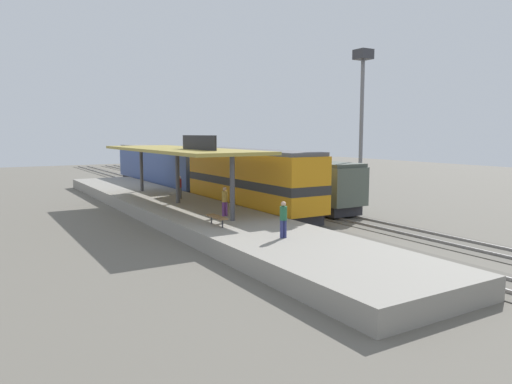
# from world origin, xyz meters

# --- Properties ---
(ground_plane) EXTENTS (120.00, 120.00, 0.00)m
(ground_plane) POSITION_xyz_m (2.00, 0.00, 0.00)
(ground_plane) COLOR #666056
(track_near) EXTENTS (3.20, 110.00, 0.16)m
(track_near) POSITION_xyz_m (0.00, 0.00, 0.03)
(track_near) COLOR #565249
(track_near) RESTS_ON ground
(track_far) EXTENTS (3.20, 110.00, 0.16)m
(track_far) POSITION_xyz_m (4.60, 0.00, 0.03)
(track_far) COLOR #565249
(track_far) RESTS_ON ground
(platform) EXTENTS (6.00, 44.00, 0.90)m
(platform) POSITION_xyz_m (-4.60, 0.00, 0.45)
(platform) COLOR gray
(platform) RESTS_ON ground
(station_canopy) EXTENTS (5.20, 18.00, 4.70)m
(station_canopy) POSITION_xyz_m (-4.60, -0.09, 4.53)
(station_canopy) COLOR #47474C
(station_canopy) RESTS_ON platform
(platform_bench) EXTENTS (0.44, 1.70, 0.50)m
(platform_bench) POSITION_xyz_m (-6.00, -8.86, 1.34)
(platform_bench) COLOR #333338
(platform_bench) RESTS_ON platform
(locomotive) EXTENTS (2.93, 14.43, 4.44)m
(locomotive) POSITION_xyz_m (0.00, -2.00, 2.41)
(locomotive) COLOR #28282D
(locomotive) RESTS_ON track_near
(passenger_carriage_single) EXTENTS (2.90, 20.00, 4.24)m
(passenger_carriage_single) POSITION_xyz_m (0.00, 16.00, 2.31)
(passenger_carriage_single) COLOR #28282D
(passenger_carriage_single) RESTS_ON track_near
(freight_car) EXTENTS (2.80, 12.00, 3.54)m
(freight_car) POSITION_xyz_m (4.60, -1.71, 1.97)
(freight_car) COLOR #28282D
(freight_car) RESTS_ON track_far
(light_mast) EXTENTS (1.10, 1.10, 11.70)m
(light_mast) POSITION_xyz_m (7.80, -4.92, 8.40)
(light_mast) COLOR slate
(light_mast) RESTS_ON ground
(person_waiting) EXTENTS (0.34, 0.34, 1.71)m
(person_waiting) POSITION_xyz_m (-4.31, -6.51, 1.85)
(person_waiting) COLOR #663375
(person_waiting) RESTS_ON platform
(person_walking) EXTENTS (0.34, 0.34, 1.71)m
(person_walking) POSITION_xyz_m (-4.71, -13.15, 1.85)
(person_walking) COLOR navy
(person_walking) RESTS_ON platform
(person_boarding) EXTENTS (0.34, 0.34, 1.71)m
(person_boarding) POSITION_xyz_m (-3.71, 1.91, 1.85)
(person_boarding) COLOR #4C4C51
(person_boarding) RESTS_ON platform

